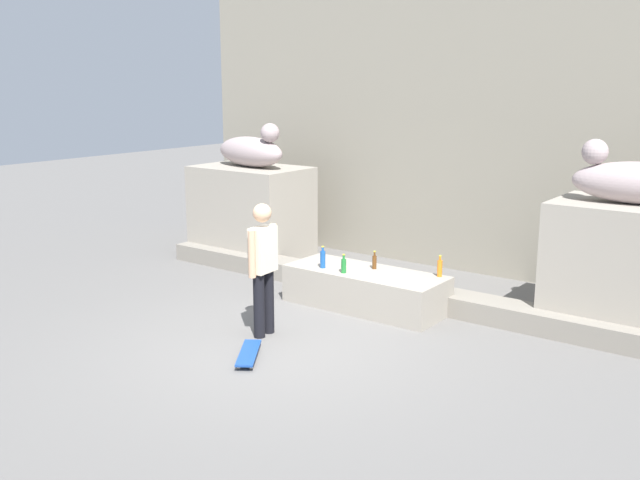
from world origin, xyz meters
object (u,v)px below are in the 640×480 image
object	(u,v)px
statue_reclining_left	(251,151)
statue_reclining_right	(637,181)
bottle_orange	(440,268)
bottle_brown	(374,262)
skater	(263,264)
skateboard	(249,353)
bottle_green	(344,265)
bottle_blue	(323,259)

from	to	relation	value
statue_reclining_left	statue_reclining_right	world-z (taller)	same
statue_reclining_right	bottle_orange	bearing A→B (deg)	12.19
bottle_brown	skater	bearing A→B (deg)	-103.44
statue_reclining_left	statue_reclining_right	bearing A→B (deg)	10.04
statue_reclining_right	skateboard	bearing A→B (deg)	39.63
bottle_green	bottle_brown	bearing A→B (deg)	62.91
skateboard	bottle_brown	xyz separation A→B (m)	(0.07, 2.55, 0.57)
skater	skateboard	bearing A→B (deg)	22.70
skater	bottle_orange	world-z (taller)	skater
skater	skateboard	world-z (taller)	skater
statue_reclining_left	skater	distance (m)	4.10
skateboard	bottle_orange	distance (m)	2.97
skateboard	bottle_green	xyz separation A→B (m)	(-0.15, 2.12, 0.57)
statue_reclining_right	bottle_blue	size ratio (longest dim) A/B	5.30
statue_reclining_right	bottle_green	bearing A→B (deg)	14.91
bottle_orange	bottle_green	xyz separation A→B (m)	(-1.15, -0.62, -0.01)
statue_reclining_right	bottle_orange	xyz separation A→B (m)	(-2.20, -0.83, -1.27)
statue_reclining_right	bottle_orange	world-z (taller)	statue_reclining_right
bottle_orange	bottle_blue	world-z (taller)	bottle_blue
bottle_orange	bottle_brown	world-z (taller)	bottle_orange
statue_reclining_right	skater	size ratio (longest dim) A/B	1.00
bottle_blue	statue_reclining_left	bearing A→B (deg)	151.39
statue_reclining_right	bottle_orange	distance (m)	2.67
bottle_blue	bottle_green	world-z (taller)	bottle_blue
statue_reclining_left	bottle_orange	size ratio (longest dim) A/B	5.67
statue_reclining_right	bottle_green	world-z (taller)	statue_reclining_right
bottle_blue	statue_reclining_right	bearing A→B (deg)	20.71
skateboard	bottle_blue	bearing A→B (deg)	159.54
statue_reclining_left	bottle_brown	world-z (taller)	statue_reclining_left
statue_reclining_left	bottle_orange	distance (m)	4.39
skater	bottle_green	size ratio (longest dim) A/B	6.31
bottle_orange	bottle_blue	xyz separation A→B (m)	(-1.53, -0.58, 0.01)
statue_reclining_left	skateboard	xyz separation A→B (m)	(3.13, -3.57, -1.86)
skater	bottle_brown	xyz separation A→B (m)	(0.44, 1.85, -0.29)
skater	bottle_blue	bearing A→B (deg)	-178.73
bottle_brown	bottle_orange	bearing A→B (deg)	11.29
skater	bottle_blue	xyz separation A→B (m)	(-0.17, 1.46, -0.26)
bottle_orange	statue_reclining_right	bearing A→B (deg)	20.76
skateboard	bottle_green	size ratio (longest dim) A/B	2.92
statue_reclining_left	bottle_green	distance (m)	3.55
bottle_orange	bottle_brown	distance (m)	0.94
skater	bottle_brown	distance (m)	1.93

